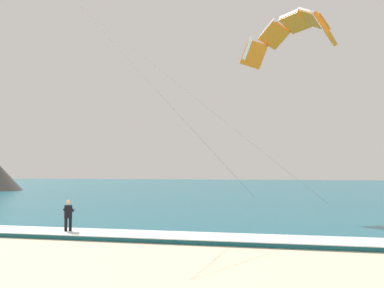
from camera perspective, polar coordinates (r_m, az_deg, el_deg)
name	(u,v)px	position (r m, az deg, el deg)	size (l,w,h in m)	color
sea	(262,188)	(78.44, 8.91, -5.49)	(200.00, 120.00, 0.20)	#146075
surf_foam	(152,234)	(20.37, -5.11, -11.36)	(200.00, 2.32, 0.04)	white
surfboard	(68,236)	(21.97, -15.48, -11.18)	(0.96, 1.46, 0.09)	white
kitesurfer	(68,216)	(21.88, -15.44, -8.80)	(0.65, 0.65, 1.69)	black
kite_primary	(290,32)	(29.93, 12.31, 13.70)	(12.54, 12.02, 11.85)	orange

